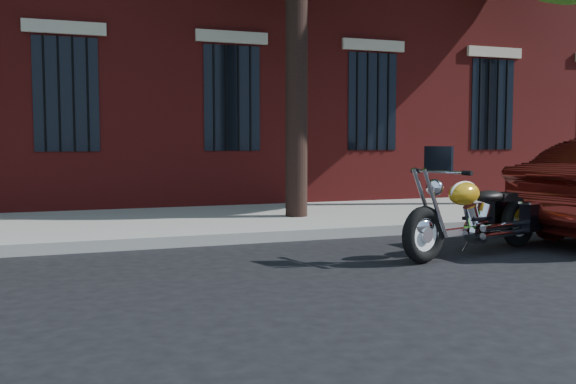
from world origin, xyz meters
name	(u,v)px	position (x,y,z in m)	size (l,w,h in m)	color
ground	(343,256)	(0.00, 0.00, 0.00)	(120.00, 120.00, 0.00)	black
curb	(302,235)	(0.00, 1.38, 0.07)	(40.00, 0.16, 0.15)	gray
sidewalk	(261,219)	(0.00, 3.26, 0.07)	(40.00, 3.60, 0.15)	gray
motorcycle	(482,218)	(1.66, -0.42, 0.45)	(2.60, 1.21, 1.32)	black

